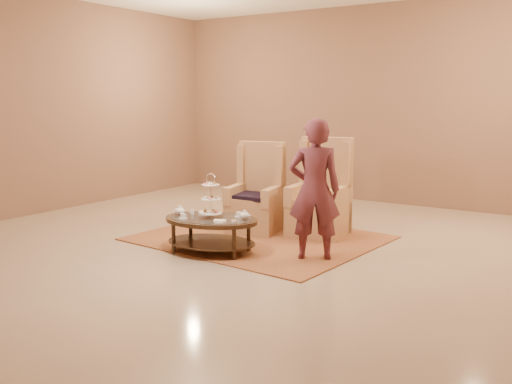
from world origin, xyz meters
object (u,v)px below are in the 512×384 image
Objects in this scene: tea_table at (211,224)px; person at (314,190)px; armchair_left at (257,201)px; armchair_right at (321,203)px.

tea_table is 1.33m from person.
tea_table is at bearing -93.04° from armchair_left.
person reaches higher than armchair_right.
tea_table is 1.03× the size of armchair_left.
tea_table is at bearing -119.04° from armchair_right.
person is (1.17, 0.43, 0.47)m from tea_table.
tea_table is 1.32m from armchair_left.
tea_table is at bearing -10.58° from person.
armchair_right is at bearing 56.28° from tea_table.
person is (1.36, -0.87, 0.40)m from armchair_left.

